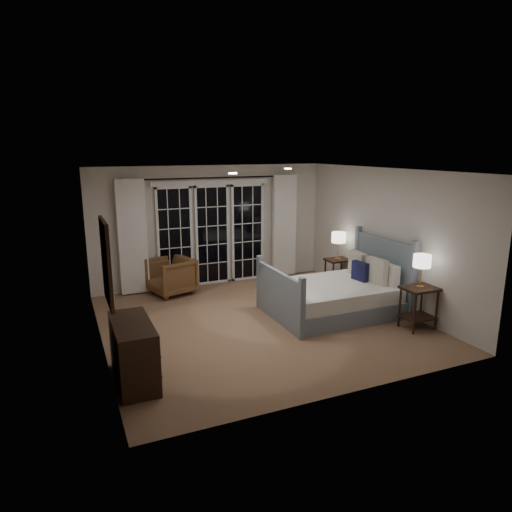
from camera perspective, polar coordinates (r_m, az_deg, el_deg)
name	(u,v)px	position (r m, az deg, el deg)	size (l,w,h in m)	color
floor	(260,322)	(7.71, 0.46, -8.25)	(5.00, 5.00, 0.00)	#906C4D
ceiling	(260,171)	(7.18, 0.50, 10.64)	(5.00, 5.00, 0.00)	white
wall_left	(97,265)	(6.76, -19.29, -1.03)	(0.02, 5.00, 2.50)	beige
wall_right	(385,237)	(8.65, 15.81, 2.25)	(0.02, 5.00, 2.50)	beige
wall_back	(212,226)	(9.64, -5.57, 3.80)	(5.00, 0.02, 2.50)	beige
wall_front	(350,293)	(5.24, 11.68, -4.61)	(5.00, 0.02, 2.50)	beige
french_doors	(212,233)	(9.63, -5.48, 2.82)	(2.50, 0.04, 2.20)	black
curtain_rod	(212,178)	(9.43, -5.52, 9.71)	(0.03, 0.03, 3.50)	black
curtain_left	(133,237)	(9.18, -15.17, 2.27)	(0.55, 0.10, 2.25)	white
curtain_right	(284,226)	(10.17, 3.54, 3.76)	(0.55, 0.10, 2.25)	white
downlight_a	(288,169)	(8.07, 4.03, 10.83)	(0.12, 0.12, 0.01)	white
downlight_b	(233,173)	(6.58, -2.92, 10.29)	(0.12, 0.12, 0.01)	white
bed	(336,295)	(8.16, 9.96, -4.83)	(2.17, 1.55, 1.26)	slate
nightstand_left	(419,301)	(7.76, 19.67, -5.34)	(0.53, 0.43, 0.69)	black
nightstand_right	(337,269)	(9.58, 10.14, -1.60)	(0.47, 0.38, 0.61)	black
lamp_left	(422,262)	(7.58, 20.05, -0.65)	(0.27, 0.27, 0.53)	tan
lamp_right	(339,238)	(9.44, 10.30, 2.25)	(0.29, 0.29, 0.56)	tan
armchair	(171,276)	(9.20, -10.58, -2.49)	(0.78, 0.80, 0.73)	brown
dresser	(134,352)	(5.94, -15.06, -11.52)	(0.46, 1.09, 0.77)	black
mirror	(106,263)	(5.54, -18.19, -0.79)	(0.05, 0.85, 1.00)	black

